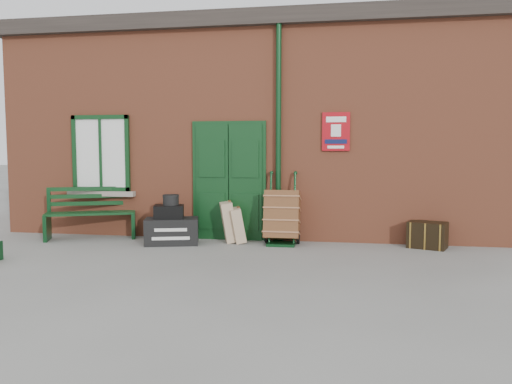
% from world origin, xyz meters
% --- Properties ---
extents(ground, '(80.00, 80.00, 0.00)m').
position_xyz_m(ground, '(0.00, 0.00, 0.00)').
color(ground, gray).
rests_on(ground, ground).
extents(station_building, '(10.30, 4.30, 4.36)m').
position_xyz_m(station_building, '(-0.00, 3.49, 2.16)').
color(station_building, '#A75335').
rests_on(station_building, ground).
extents(bench, '(1.74, 1.10, 1.03)m').
position_xyz_m(bench, '(-2.98, 1.15, 0.52)').
color(bench, '#0E3315').
rests_on(bench, ground).
extents(houdini_trunk, '(1.06, 0.76, 0.48)m').
position_xyz_m(houdini_trunk, '(-1.23, 0.83, 0.24)').
color(houdini_trunk, black).
rests_on(houdini_trunk, ground).
extents(strongbox, '(0.61, 0.51, 0.24)m').
position_xyz_m(strongbox, '(-1.28, 0.83, 0.60)').
color(strongbox, black).
rests_on(strongbox, houdini_trunk).
extents(hatbox, '(0.35, 0.35, 0.19)m').
position_xyz_m(hatbox, '(-1.25, 0.86, 0.81)').
color(hatbox, black).
rests_on(hatbox, strongbox).
extents(suitcase_back, '(0.47, 0.60, 0.76)m').
position_xyz_m(suitcase_back, '(-0.27, 1.25, 0.38)').
color(suitcase_back, tan).
rests_on(suitcase_back, ground).
extents(suitcase_front, '(0.43, 0.54, 0.65)m').
position_xyz_m(suitcase_front, '(-0.09, 1.20, 0.33)').
color(suitcase_front, tan).
rests_on(suitcase_front, ground).
extents(porter_trolley, '(0.64, 0.69, 1.30)m').
position_xyz_m(porter_trolley, '(0.75, 1.19, 0.50)').
color(porter_trolley, black).
rests_on(porter_trolley, ground).
extents(dark_trunk, '(0.74, 0.62, 0.46)m').
position_xyz_m(dark_trunk, '(3.31, 1.25, 0.23)').
color(dark_trunk, black).
rests_on(dark_trunk, ground).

